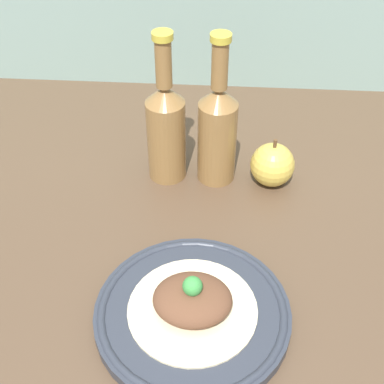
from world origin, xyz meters
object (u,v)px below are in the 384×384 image
(cider_bottle_left, at_px, (166,127))
(cider_bottle_right, at_px, (217,129))
(plate, at_px, (192,313))
(apple, at_px, (272,165))
(plated_food, at_px, (192,301))

(cider_bottle_left, height_order, cider_bottle_right, same)
(plate, distance_m, apple, 0.35)
(cider_bottle_right, distance_m, apple, 0.13)
(plated_food, bearing_deg, apple, 68.29)
(cider_bottle_left, distance_m, cider_bottle_right, 0.09)
(plated_food, distance_m, cider_bottle_left, 0.35)
(plated_food, xyz_separation_m, cider_bottle_right, (0.02, 0.33, 0.07))
(cider_bottle_right, relative_size, apple, 2.96)
(cider_bottle_right, height_order, apple, cider_bottle_right)
(cider_bottle_right, xyz_separation_m, apple, (0.11, -0.01, -0.07))
(plate, relative_size, apple, 2.92)
(plated_food, bearing_deg, cider_bottle_right, 86.10)
(plated_food, height_order, apple, apple)
(cider_bottle_left, relative_size, cider_bottle_right, 1.00)
(plated_food, relative_size, cider_bottle_right, 0.65)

